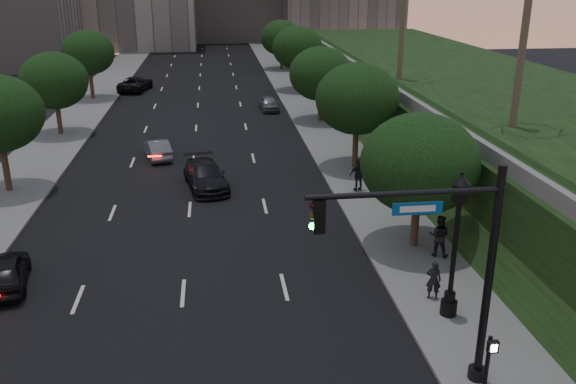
{
  "coord_description": "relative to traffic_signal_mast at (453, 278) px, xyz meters",
  "views": [
    {
      "loc": [
        1.52,
        -16.45,
        11.89
      ],
      "look_at": [
        4.31,
        6.25,
        3.6
      ],
      "focal_mm": 38.0,
      "sensor_mm": 36.0,
      "label": 1
    }
  ],
  "objects": [
    {
      "name": "tree_right_e",
      "position": [
        2.22,
        63.64,
        0.35
      ],
      "size": [
        5.2,
        5.2,
        6.24
      ],
      "color": "#38281C",
      "rests_on": "ground"
    },
    {
      "name": "tree_right_b",
      "position": [
        2.22,
        21.64,
        0.84
      ],
      "size": [
        5.2,
        5.2,
        6.74
      ],
      "color": "#38281C",
      "rests_on": "ground"
    },
    {
      "name": "pedestrian_b",
      "position": [
        2.91,
        8.41,
        -2.58
      ],
      "size": [
        1.14,
        1.05,
        1.89
      ],
      "primitive_type": "imported",
      "rotation": [
        0.0,
        0.0,
        2.67
      ],
      "color": "black",
      "rests_on": "sidewalk_right"
    },
    {
      "name": "ground",
      "position": [
        -8.08,
        1.64,
        -3.67
      ],
      "size": [
        160.0,
        160.0,
        0.0
      ],
      "primitive_type": "plane",
      "color": "black",
      "rests_on": "ground"
    },
    {
      "name": "sedan_near_left",
      "position": [
        -15.08,
        8.06,
        -2.99
      ],
      "size": [
        2.31,
        4.23,
        1.37
      ],
      "primitive_type": "imported",
      "rotation": [
        0.0,
        0.0,
        3.32
      ],
      "color": "black",
      "rests_on": "ground"
    },
    {
      "name": "sedan_mid_left",
      "position": [
        -10.48,
        25.53,
        -3.02
      ],
      "size": [
        2.32,
        4.16,
        1.3
      ],
      "primitive_type": "imported",
      "rotation": [
        0.0,
        0.0,
        3.39
      ],
      "color": "slate",
      "rests_on": "ground"
    },
    {
      "name": "tree_right_a",
      "position": [
        2.22,
        9.64,
        0.35
      ],
      "size": [
        5.2,
        5.2,
        6.24
      ],
      "color": "#38281C",
      "rests_on": "ground"
    },
    {
      "name": "tree_right_c",
      "position": [
        2.22,
        34.64,
        0.35
      ],
      "size": [
        5.2,
        5.2,
        6.24
      ],
      "color": "#38281C",
      "rests_on": "ground"
    },
    {
      "name": "pedestrian_c",
      "position": [
        1.39,
        17.1,
        -2.56
      ],
      "size": [
        1.2,
        0.68,
        1.92
      ],
      "primitive_type": "imported",
      "rotation": [
        0.0,
        0.0,
        3.34
      ],
      "color": "black",
      "rests_on": "sidewalk_right"
    },
    {
      "name": "sidewalk_right",
      "position": [
        2.17,
        31.64,
        -3.6
      ],
      "size": [
        4.5,
        140.0,
        0.15
      ],
      "primitive_type": "cube",
      "color": "slate",
      "rests_on": "ground"
    },
    {
      "name": "tree_left_d",
      "position": [
        -18.38,
        46.64,
        0.9
      ],
      "size": [
        5.0,
        5.0,
        6.71
      ],
      "color": "#38281C",
      "rests_on": "ground"
    },
    {
      "name": "sedan_far_left",
      "position": [
        -14.7,
        50.9,
        -2.91
      ],
      "size": [
        3.57,
        5.88,
        1.52
      ],
      "primitive_type": "imported",
      "rotation": [
        0.0,
        0.0,
        2.94
      ],
      "color": "black",
      "rests_on": "ground"
    },
    {
      "name": "traffic_signal_mast",
      "position": [
        0.0,
        0.0,
        0.0
      ],
      "size": [
        5.68,
        0.56,
        7.0
      ],
      "color": "black",
      "rests_on": "ground"
    },
    {
      "name": "pedestrian_a",
      "position": [
        1.41,
        4.87,
        -2.75
      ],
      "size": [
        0.66,
        0.55,
        1.55
      ],
      "primitive_type": "imported",
      "rotation": [
        0.0,
        0.0,
        2.78
      ],
      "color": "black",
      "rests_on": "sidewalk_right"
    },
    {
      "name": "sedan_far_right",
      "position": [
        -1.63,
        39.68,
        -3.02
      ],
      "size": [
        1.77,
        3.91,
        1.3
      ],
      "primitive_type": "imported",
      "rotation": [
        0.0,
        0.0,
        0.06
      ],
      "color": "slate",
      "rests_on": "ground"
    },
    {
      "name": "tree_right_d",
      "position": [
        2.22,
        48.64,
        0.84
      ],
      "size": [
        5.2,
        5.2,
        6.74
      ],
      "color": "#38281C",
      "rests_on": "ground"
    },
    {
      "name": "sedan_near_right",
      "position": [
        -7.22,
        19.07,
        -2.92
      ],
      "size": [
        2.99,
        5.45,
        1.5
      ],
      "primitive_type": "imported",
      "rotation": [
        0.0,
        0.0,
        0.18
      ],
      "color": "black",
      "rests_on": "ground"
    },
    {
      "name": "street_lamp",
      "position": [
        1.58,
        3.67,
        -1.04
      ],
      "size": [
        0.64,
        0.64,
        5.62
      ],
      "color": "black",
      "rests_on": "ground"
    },
    {
      "name": "road_surface",
      "position": [
        -8.08,
        31.64,
        -3.66
      ],
      "size": [
        16.0,
        140.0,
        0.02
      ],
      "primitive_type": "cube",
      "color": "black",
      "rests_on": "ground"
    },
    {
      "name": "embankment",
      "position": [
        13.92,
        29.64,
        -1.67
      ],
      "size": [
        18.0,
        90.0,
        4.0
      ],
      "primitive_type": "cube",
      "color": "black",
      "rests_on": "ground"
    },
    {
      "name": "pedestrian_signal",
      "position": [
        0.68,
        -1.36,
        -2.11
      ],
      "size": [
        0.3,
        0.33,
        2.5
      ],
      "color": "black",
      "rests_on": "ground"
    },
    {
      "name": "parapet_wall",
      "position": [
        5.42,
        29.64,
        0.68
      ],
      "size": [
        0.35,
        90.0,
        0.7
      ],
      "primitive_type": "cube",
      "color": "slate",
      "rests_on": "embankment"
    },
    {
      "name": "sidewalk_left",
      "position": [
        -18.33,
        31.64,
        -3.6
      ],
      "size": [
        4.5,
        140.0,
        0.15
      ],
      "primitive_type": "cube",
      "color": "slate",
      "rests_on": "ground"
    },
    {
      "name": "tree_left_c",
      "position": [
        -18.38,
        32.64,
        0.53
      ],
      "size": [
        5.0,
        5.0,
        6.34
      ],
      "color": "#38281C",
      "rests_on": "ground"
    }
  ]
}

